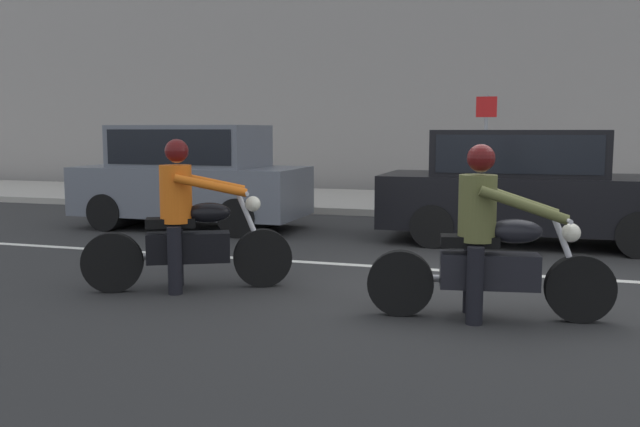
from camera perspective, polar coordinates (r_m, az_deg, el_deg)
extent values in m
plane|color=#292929|center=(7.64, 14.30, -6.24)|extent=(80.00, 80.00, 0.00)
cube|color=#A8A399|center=(15.53, 15.95, 0.61)|extent=(40.00, 4.40, 0.14)
cube|color=gray|center=(19.12, 16.76, 16.55)|extent=(40.00, 1.40, 9.99)
cube|color=silver|center=(8.59, 9.35, -4.63)|extent=(18.00, 0.14, 0.01)
cylinder|color=black|center=(7.56, -4.80, -3.70)|extent=(0.63, 0.40, 0.64)
cylinder|color=black|center=(7.60, -16.92, -3.92)|extent=(0.63, 0.40, 0.64)
cylinder|color=silver|center=(7.49, -5.74, -0.94)|extent=(0.35, 0.22, 0.80)
cube|color=black|center=(7.51, -10.90, -2.79)|extent=(0.91, 0.65, 0.32)
ellipsoid|color=black|center=(7.46, -9.28, 0.07)|extent=(0.54, 0.43, 0.22)
cube|color=black|center=(7.48, -12.33, -0.75)|extent=(0.57, 0.45, 0.10)
cylinder|color=silver|center=(7.45, -6.24, 1.86)|extent=(0.35, 0.64, 0.04)
sphere|color=silver|center=(7.47, -5.61, 0.81)|extent=(0.17, 0.17, 0.17)
cylinder|color=silver|center=(7.71, -13.09, -3.51)|extent=(0.66, 0.38, 0.07)
cylinder|color=black|center=(7.34, -12.01, -3.87)|extent=(0.20, 0.20, 0.71)
cylinder|color=black|center=(7.73, -11.89, -3.32)|extent=(0.20, 0.20, 0.71)
cylinder|color=orange|center=(7.44, -11.93, 1.60)|extent=(0.46, 0.46, 0.62)
cylinder|color=orange|center=(7.21, -9.08, 2.31)|extent=(0.72, 0.42, 0.25)
cylinder|color=orange|center=(7.65, -9.11, 2.57)|extent=(0.72, 0.42, 0.25)
sphere|color=tan|center=(7.42, -11.85, 4.90)|extent=(0.20, 0.20, 0.20)
sphere|color=#510F0F|center=(7.41, -11.86, 5.13)|extent=(0.25, 0.25, 0.25)
cylinder|color=black|center=(6.58, 20.85, -5.87)|extent=(0.63, 0.22, 0.61)
cylinder|color=black|center=(6.42, 6.72, -5.78)|extent=(0.63, 0.22, 0.61)
cylinder|color=silver|center=(6.50, 19.94, -3.10)|extent=(0.34, 0.11, 0.71)
cube|color=black|center=(6.42, 13.91, -4.65)|extent=(0.91, 0.42, 0.32)
ellipsoid|color=black|center=(6.39, 15.97, -1.42)|extent=(0.51, 0.32, 0.22)
cube|color=black|center=(6.36, 12.37, -2.26)|extent=(0.55, 0.32, 0.10)
cylinder|color=silver|center=(6.44, 19.54, -0.27)|extent=(0.15, 0.70, 0.04)
sphere|color=silver|center=(6.47, 20.18, -1.51)|extent=(0.17, 0.17, 0.17)
cylinder|color=silver|center=(6.58, 11.13, -5.37)|extent=(0.70, 0.18, 0.07)
cylinder|color=black|center=(6.24, 12.78, -5.90)|extent=(0.17, 0.17, 0.70)
cylinder|color=black|center=(6.62, 12.50, -5.13)|extent=(0.17, 0.17, 0.70)
cylinder|color=brown|center=(6.32, 12.98, 0.43)|extent=(0.39, 0.39, 0.60)
cylinder|color=brown|center=(6.14, 16.61, 0.67)|extent=(0.77, 0.21, 0.33)
cylinder|color=brown|center=(6.58, 16.04, 1.09)|extent=(0.77, 0.21, 0.33)
sphere|color=tan|center=(6.29, 13.27, 4.25)|extent=(0.20, 0.20, 0.20)
sphere|color=#510F0F|center=(6.29, 13.27, 4.52)|extent=(0.25, 0.25, 0.25)
cube|color=black|center=(10.82, 17.30, 0.94)|extent=(4.49, 1.76, 0.80)
cube|color=black|center=(10.77, 16.24, 4.90)|extent=(2.47, 1.62, 0.68)
cube|color=black|center=(10.77, 16.24, 4.90)|extent=(2.27, 1.65, 0.54)
cylinder|color=black|center=(10.94, 24.54, -1.00)|extent=(0.64, 1.82, 0.64)
cylinder|color=black|center=(10.94, 9.93, -0.47)|extent=(0.64, 1.82, 0.64)
cube|color=slate|center=(12.22, -10.66, 1.89)|extent=(3.97, 1.70, 0.84)
cube|color=slate|center=(12.18, -10.74, 5.55)|extent=(2.46, 1.56, 0.72)
cube|color=black|center=(12.18, -10.74, 5.55)|extent=(2.27, 1.59, 0.58)
cylinder|color=black|center=(11.73, -5.30, 0.10)|extent=(0.64, 1.76, 0.64)
cylinder|color=black|center=(12.88, -15.47, 0.49)|extent=(0.64, 1.76, 0.64)
cylinder|color=gray|center=(15.36, 13.61, 5.23)|extent=(0.08, 0.08, 2.32)
cube|color=red|center=(15.33, 13.71, 8.63)|extent=(0.44, 0.03, 0.44)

